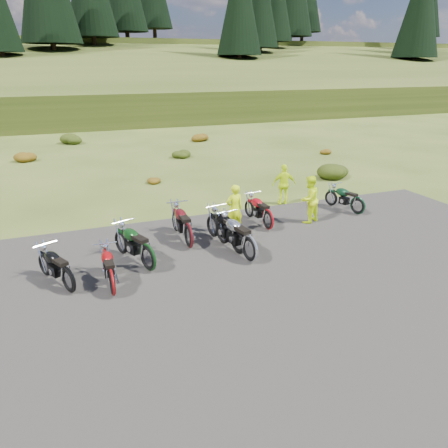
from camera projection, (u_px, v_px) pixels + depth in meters
name	position (u px, v px, depth m)	size (l,w,h in m)	color
ground	(235.00, 258.00, 12.83)	(300.00, 300.00, 0.00)	#374A18
gravel_pad	(265.00, 289.00, 11.08)	(20.00, 12.00, 0.04)	black
hill_slope	(87.00, 107.00, 56.52)	(300.00, 46.00, 3.00)	#314015
hill_plateau	(66.00, 86.00, 108.96)	(300.00, 90.00, 9.17)	#314015
conifer_27	(261.00, 1.00, 65.19)	(5.72, 5.72, 15.00)	black
conifer_28	(278.00, 2.00, 72.23)	(5.28, 5.28, 14.00)	black
conifer_31	(421.00, 2.00, 67.19)	(7.04, 7.04, 18.00)	black
conifer_32	(423.00, 3.00, 74.23)	(6.60, 6.60, 17.00)	black
conifer_33	(424.00, 5.00, 81.28)	(6.16, 6.16, 16.00)	black
conifer_34	(425.00, 6.00, 88.32)	(5.72, 5.72, 15.00)	black
conifer_35	(425.00, 6.00, 95.36)	(5.28, 5.28, 14.00)	black
shrub_2	(25.00, 156.00, 25.09)	(1.30, 1.30, 0.77)	brown
shrub_3	(72.00, 137.00, 30.68)	(1.56, 1.56, 0.92)	black
shrub_4	(152.00, 179.00, 20.65)	(0.77, 0.77, 0.45)	brown
shrub_5	(181.00, 153.00, 26.24)	(1.03, 1.03, 0.61)	black
shrub_6	(199.00, 136.00, 31.83)	(1.30, 1.30, 0.77)	brown
shrub_7	(334.00, 168.00, 21.69)	(1.56, 1.56, 0.92)	black
shrub_8	(323.00, 150.00, 27.39)	(0.77, 0.77, 0.45)	brown
motorcycle_0	(70.00, 293.00, 10.89)	(1.94, 0.65, 1.02)	black
motorcycle_1	(113.00, 296.00, 10.77)	(1.89, 0.63, 0.99)	maroon
motorcycle_2	(149.00, 271.00, 12.04)	(2.20, 0.73, 1.15)	black
motorcycle_3	(249.00, 262.00, 12.58)	(2.27, 0.76, 1.19)	#B2B3B8
motorcycle_4	(189.00, 248.00, 13.53)	(2.21, 0.74, 1.16)	#4C0C11
motorcycle_5	(238.00, 254.00, 13.11)	(2.27, 0.76, 1.19)	black
motorcycle_6	(268.00, 230.00, 14.99)	(2.01, 0.67, 1.06)	maroon
motorcycle_7	(357.00, 215.00, 16.51)	(1.90, 0.63, 0.99)	black
person_middle	(234.00, 210.00, 14.44)	(0.60, 0.40, 1.66)	#C7E50C
person_right_a	(309.00, 200.00, 15.39)	(0.82, 0.64, 1.69)	#C7E50C
person_right_b	(284.00, 185.00, 17.44)	(0.95, 0.39, 1.61)	#C7E50C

